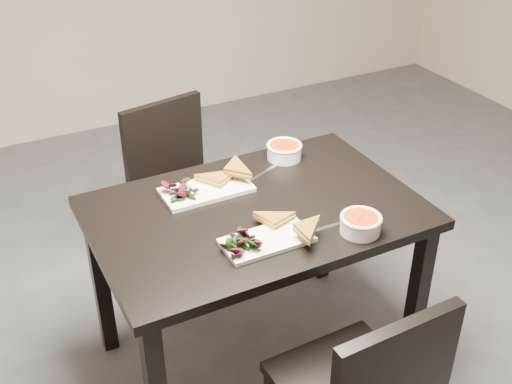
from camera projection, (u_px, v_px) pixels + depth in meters
ground at (338, 319)px, 2.93m from camera, size 5.00×5.00×0.00m
table at (256, 230)px, 2.41m from camera, size 1.20×0.80×0.75m
chair_far at (178, 180)px, 3.06m from camera, size 0.49×0.49×0.85m
plate_near at (267, 240)px, 2.17m from camera, size 0.31×0.16×0.02m
sandwich_near at (282, 225)px, 2.19m from camera, size 0.18×0.16×0.05m
salad_near at (241, 241)px, 2.12m from camera, size 0.10×0.09×0.04m
soup_bowl_near at (361, 223)px, 2.21m from camera, size 0.15×0.15×0.07m
cutlery_near at (319, 230)px, 2.23m from camera, size 0.18×0.02×0.00m
plate_far at (207, 190)px, 2.45m from camera, size 0.34×0.17×0.02m
sandwich_far at (223, 180)px, 2.44m from camera, size 0.21×0.20×0.06m
salad_far at (182, 189)px, 2.39m from camera, size 0.11×0.10×0.05m
soup_bowl_far at (284, 150)px, 2.67m from camera, size 0.15×0.15×0.07m
cutlery_far at (266, 171)px, 2.59m from camera, size 0.17×0.09×0.00m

